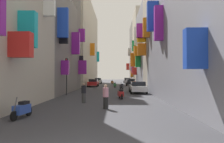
% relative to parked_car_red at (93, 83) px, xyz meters
% --- Properties ---
extents(ground_plane, '(140.00, 140.00, 0.00)m').
position_rel_parked_car_red_xyz_m(ground_plane, '(3.50, -5.23, -0.76)').
color(ground_plane, '#38383D').
extents(building_left_mid_a, '(7.07, 11.38, 12.11)m').
position_rel_parked_car_red_xyz_m(building_left_mid_a, '(-4.48, -14.37, 5.30)').
color(building_left_mid_a, slate).
rests_on(building_left_mid_a, ground).
extents(building_left_mid_b, '(7.26, 3.05, 18.87)m').
position_rel_parked_car_red_xyz_m(building_left_mid_b, '(-4.47, -7.15, 8.65)').
color(building_left_mid_b, slate).
rests_on(building_left_mid_b, ground).
extents(building_left_far, '(7.04, 27.76, 19.43)m').
position_rel_parked_car_red_xyz_m(building_left_far, '(-4.50, 10.89, 8.96)').
color(building_left_far, '#BCB29E').
rests_on(building_left_far, ground).
extents(building_right_near, '(7.07, 22.64, 12.16)m').
position_rel_parked_car_red_xyz_m(building_right_near, '(11.49, -23.90, 5.33)').
color(building_right_near, gray).
rests_on(building_right_near, ground).
extents(building_right_mid_a, '(7.30, 4.50, 21.21)m').
position_rel_parked_car_red_xyz_m(building_right_mid_a, '(11.48, -10.35, 9.83)').
color(building_right_mid_a, '#9E9384').
rests_on(building_right_mid_a, ground).
extents(building_right_mid_b, '(7.10, 11.71, 13.98)m').
position_rel_parked_car_red_xyz_m(building_right_mid_b, '(11.48, -2.24, 6.23)').
color(building_right_mid_b, gray).
rests_on(building_right_mid_b, ground).
extents(building_right_mid_c, '(7.05, 9.27, 16.83)m').
position_rel_parked_car_red_xyz_m(building_right_mid_c, '(11.48, 8.25, 7.64)').
color(building_right_mid_c, '#BCB29E').
rests_on(building_right_mid_c, ground).
extents(building_right_far, '(7.26, 11.89, 16.53)m').
position_rel_parked_car_red_xyz_m(building_right_far, '(11.50, 18.83, 7.50)').
color(building_right_far, slate).
rests_on(building_right_far, ground).
extents(parked_car_red, '(1.93, 4.35, 1.43)m').
position_rel_parked_car_red_xyz_m(parked_car_red, '(0.00, 0.00, 0.00)').
color(parked_car_red, '#B21E1E').
rests_on(parked_car_red, ground).
extents(parked_car_white, '(1.97, 4.45, 1.43)m').
position_rel_parked_car_red_xyz_m(parked_car_white, '(7.08, -14.17, -0.00)').
color(parked_car_white, white).
rests_on(parked_car_white, ground).
extents(parked_car_silver, '(1.92, 4.12, 1.45)m').
position_rel_parked_car_red_xyz_m(parked_car_silver, '(-0.37, 14.28, 0.01)').
color(parked_car_silver, '#B7B7BC').
rests_on(parked_car_silver, ground).
extents(parked_car_black, '(1.96, 4.01, 1.42)m').
position_rel_parked_car_red_xyz_m(parked_car_black, '(7.40, 3.74, -0.01)').
color(parked_car_black, black).
rests_on(parked_car_black, ground).
extents(parked_car_grey, '(1.99, 4.46, 1.45)m').
position_rel_parked_car_red_xyz_m(parked_car_grey, '(7.40, 17.55, 0.00)').
color(parked_car_grey, slate).
rests_on(parked_car_grey, ground).
extents(scooter_green, '(0.50, 1.99, 1.13)m').
position_rel_parked_car_red_xyz_m(scooter_green, '(4.17, -3.03, -0.29)').
color(scooter_green, '#287F3D').
rests_on(scooter_green, ground).
extents(scooter_black, '(0.66, 1.84, 1.13)m').
position_rel_parked_car_red_xyz_m(scooter_black, '(5.25, -8.07, -0.30)').
color(scooter_black, black).
rests_on(scooter_black, ground).
extents(scooter_red, '(0.60, 1.96, 1.13)m').
position_rel_parked_car_red_xyz_m(scooter_red, '(4.86, -20.20, -0.29)').
color(scooter_red, red).
rests_on(scooter_red, ground).
extents(scooter_orange, '(0.70, 1.95, 1.13)m').
position_rel_parked_car_red_xyz_m(scooter_orange, '(3.41, 10.78, -0.29)').
color(scooter_orange, orange).
rests_on(scooter_orange, ground).
extents(scooter_silver, '(0.80, 1.82, 1.13)m').
position_rel_parked_car_red_xyz_m(scooter_silver, '(6.98, 11.36, -0.29)').
color(scooter_silver, '#ADADB2').
rests_on(scooter_silver, ground).
extents(scooter_blue, '(0.58, 1.77, 1.13)m').
position_rel_parked_car_red_xyz_m(scooter_blue, '(-0.40, -29.30, -0.30)').
color(scooter_blue, '#2D4CAD').
rests_on(scooter_blue, ground).
extents(pedestrian_crossing, '(0.53, 0.53, 1.60)m').
position_rel_parked_car_red_xyz_m(pedestrian_crossing, '(3.75, -26.23, 0.03)').
color(pedestrian_crossing, black).
rests_on(pedestrian_crossing, ground).
extents(pedestrian_near_left, '(0.41, 0.41, 1.58)m').
position_rel_parked_car_red_xyz_m(pedestrian_near_left, '(1.84, -23.31, 0.02)').
color(pedestrian_near_left, '#3B3B3B').
rests_on(pedestrian_near_left, ground).
extents(traffic_light_near_corner, '(0.26, 0.34, 4.06)m').
position_rel_parked_car_red_xyz_m(traffic_light_near_corner, '(-1.05, -17.06, 2.02)').
color(traffic_light_near_corner, '#2D2D2D').
rests_on(traffic_light_near_corner, ground).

